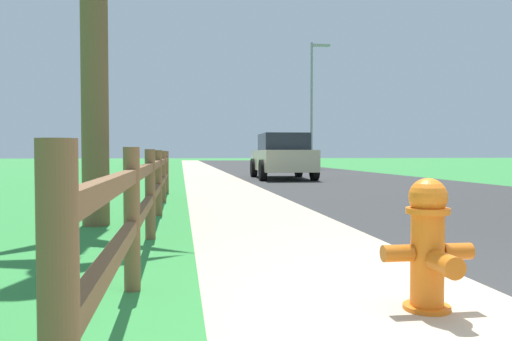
# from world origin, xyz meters

# --- Properties ---
(ground_plane) EXTENTS (120.00, 120.00, 0.00)m
(ground_plane) POSITION_xyz_m (0.00, 25.00, 0.00)
(ground_plane) COLOR #32843C
(road_asphalt) EXTENTS (7.00, 66.00, 0.01)m
(road_asphalt) POSITION_xyz_m (3.50, 27.00, 0.00)
(road_asphalt) COLOR #2E2E2E
(road_asphalt) RESTS_ON ground
(curb_concrete) EXTENTS (6.00, 66.00, 0.01)m
(curb_concrete) POSITION_xyz_m (-3.00, 27.00, 0.00)
(curb_concrete) COLOR #BEA98D
(curb_concrete) RESTS_ON ground
(grass_verge) EXTENTS (5.00, 66.00, 0.00)m
(grass_verge) POSITION_xyz_m (-4.50, 27.00, 0.01)
(grass_verge) COLOR #32843C
(grass_verge) RESTS_ON ground
(fire_hydrant) EXTENTS (0.56, 0.45, 0.79)m
(fire_hydrant) POSITION_xyz_m (-0.67, 0.52, 0.40)
(fire_hydrant) COLOR orange
(fire_hydrant) RESTS_ON ground
(rail_fence) EXTENTS (0.11, 10.43, 0.98)m
(rail_fence) POSITION_xyz_m (-2.45, 4.30, 0.57)
(rail_fence) COLOR brown
(rail_fence) RESTS_ON ground
(parked_suv_beige) EXTENTS (2.10, 4.42, 1.63)m
(parked_suv_beige) POSITION_xyz_m (1.52, 15.64, 0.82)
(parked_suv_beige) COLOR #C6B793
(parked_suv_beige) RESTS_ON ground
(street_lamp) EXTENTS (1.17, 0.20, 7.50)m
(street_lamp) POSITION_xyz_m (5.72, 27.09, 4.37)
(street_lamp) COLOR gray
(street_lamp) RESTS_ON ground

